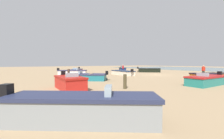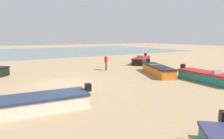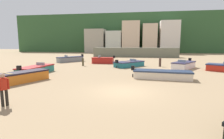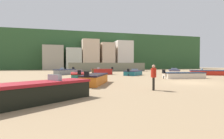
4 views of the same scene
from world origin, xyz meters
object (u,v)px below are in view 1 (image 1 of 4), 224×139
at_px(boat_cream_5, 122,73).
at_px(beach_walker_foreground, 123,68).
at_px(boat_teal_2, 207,80).
at_px(boat_red_3, 70,83).
at_px(mooring_post_near_water, 125,81).
at_px(boat_black_10, 149,70).
at_px(beach_walker_distant, 203,70).
at_px(boat_teal_9, 87,77).
at_px(boat_grey_7, 83,108).
at_px(boat_white_8, 73,73).
at_px(boat_navy_1, 122,69).
at_px(boat_red_4, 76,71).
at_px(boat_orange_0, 214,77).
at_px(mooring_post_mid_beach, 69,73).

relative_size(boat_cream_5, beach_walker_foreground, 3.23).
height_order(boat_teal_2, boat_red_3, boat_red_3).
height_order(boat_teal_2, mooring_post_near_water, boat_teal_2).
bearing_deg(beach_walker_foreground, boat_black_10, -100.89).
distance_m(boat_red_3, beach_walker_distant, 19.26).
height_order(boat_teal_9, beach_walker_foreground, beach_walker_foreground).
relative_size(boat_grey_7, boat_white_8, 1.01).
bearing_deg(boat_cream_5, beach_walker_distant, -39.82).
relative_size(boat_white_8, boat_black_10, 1.00).
height_order(boat_white_8, boat_black_10, boat_white_8).
height_order(boat_teal_9, mooring_post_near_water, mooring_post_near_water).
relative_size(boat_navy_1, boat_teal_2, 0.76).
bearing_deg(boat_navy_1, boat_grey_7, 79.45).
xyz_separation_m(boat_black_10, beach_walker_distant, (-10.94, 1.03, 0.53)).
distance_m(boat_teal_2, boat_red_4, 20.83).
height_order(boat_teal_2, boat_black_10, boat_black_10).
distance_m(boat_orange_0, beach_walker_distant, 5.47).
xyz_separation_m(boat_navy_1, boat_white_8, (-5.46, 14.12, -0.02)).
bearing_deg(mooring_post_mid_beach, boat_grey_7, 164.28).
bearing_deg(boat_red_4, boat_teal_2, 133.56).
bearing_deg(beach_walker_distant, boat_white_8, 173.96).
distance_m(boat_red_3, beach_walker_foreground, 20.32).
bearing_deg(boat_red_4, mooring_post_near_water, 113.07).
relative_size(boat_red_4, boat_cream_5, 1.02).
bearing_deg(boat_teal_2, boat_navy_1, -17.05).
bearing_deg(boat_orange_0, boat_white_8, 58.45).
bearing_deg(boat_red_3, beach_walker_foreground, -138.83).
xyz_separation_m(boat_grey_7, boat_white_8, (17.01, -5.50, -0.02)).
bearing_deg(boat_grey_7, boat_cream_5, 173.92).
relative_size(boat_red_3, boat_red_4, 0.68).
bearing_deg(boat_teal_9, boat_orange_0, -84.67).
distance_m(boat_grey_7, beach_walker_foreground, 25.54).
xyz_separation_m(boat_white_8, beach_walker_distant, (-11.86, -15.23, 0.51)).
distance_m(boat_red_3, mooring_post_mid_beach, 8.74).
bearing_deg(boat_white_8, beach_walker_distant, 84.10).
height_order(boat_white_8, mooring_post_mid_beach, boat_white_8).
distance_m(boat_navy_1, boat_grey_7, 29.83).
height_order(boat_red_4, mooring_post_mid_beach, mooring_post_mid_beach).
relative_size(boat_orange_0, boat_red_4, 1.00).
distance_m(boat_teal_2, boat_teal_9, 11.50).
xyz_separation_m(boat_grey_7, beach_walker_foreground, (19.03, -17.02, 0.49)).
bearing_deg(boat_teal_9, boat_white_8, 34.34).
xyz_separation_m(boat_red_3, beach_walker_foreground, (13.09, -15.53, 0.47)).
distance_m(boat_grey_7, mooring_post_near_water, 6.24).
distance_m(boat_navy_1, boat_white_8, 15.14).
distance_m(boat_cream_5, boat_grey_7, 18.46).
height_order(boat_navy_1, mooring_post_near_water, boat_navy_1).
relative_size(mooring_post_near_water, beach_walker_foreground, 0.66).
height_order(boat_red_4, boat_grey_7, boat_grey_7).
bearing_deg(boat_red_3, mooring_post_mid_beach, -105.83).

